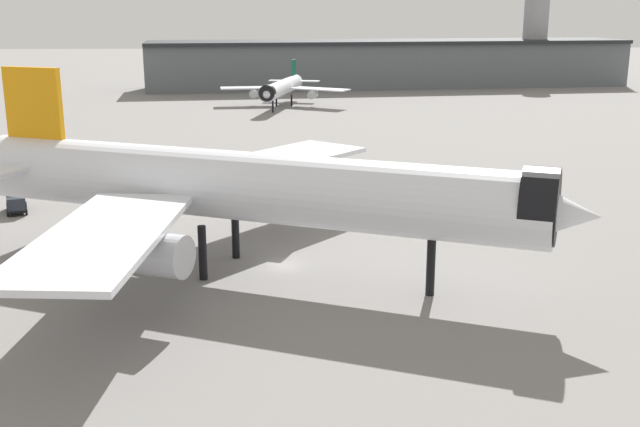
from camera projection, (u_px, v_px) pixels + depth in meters
The scene contains 5 objects.
ground at pixel (284, 265), 81.47m from camera, with size 900.00×900.00×0.00m, color slate.
airliner_near_gate at pixel (241, 187), 77.40m from camera, with size 65.93×58.83×20.29m.
airliner_far_taxiway at pixel (283, 88), 209.87m from camera, with size 36.25×40.47×11.95m.
terminal_building at pixel (395, 63), 263.73m from camera, with size 166.15×43.79×31.34m.
service_truck_front at pixel (16, 200), 102.38m from camera, with size 3.99×5.95×3.00m.
Camera 1 is at (-0.01, -77.33, 26.51)m, focal length 43.00 mm.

